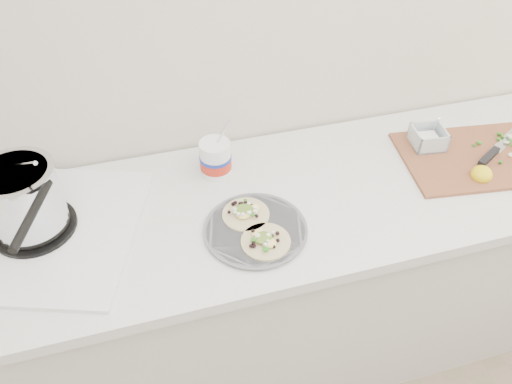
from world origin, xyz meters
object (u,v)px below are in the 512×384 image
object	(u,v)px
tub	(216,156)
cutboard	(471,153)
stove	(28,209)
taco_plate	(255,227)

from	to	relation	value
tub	cutboard	bearing A→B (deg)	-10.29
stove	cutboard	size ratio (longest dim) A/B	1.36
stove	cutboard	distance (m)	1.41
taco_plate	tub	bearing A→B (deg)	99.76
stove	cutboard	bearing A→B (deg)	17.65
tub	stove	bearing A→B (deg)	-168.47
taco_plate	cutboard	world-z (taller)	cutboard
taco_plate	stove	bearing A→B (deg)	164.18
stove	taco_plate	bearing A→B (deg)	3.43
cutboard	tub	bearing A→B (deg)	177.25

